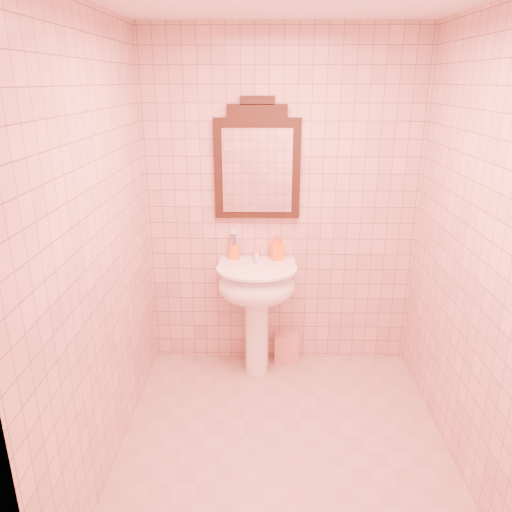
{
  "coord_description": "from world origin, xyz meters",
  "views": [
    {
      "loc": [
        -0.12,
        -2.47,
        2.13
      ],
      "look_at": [
        -0.18,
        0.55,
        1.06
      ],
      "focal_mm": 35.0,
      "sensor_mm": 36.0,
      "label": 1
    }
  ],
  "objects_px": {
    "mirror": "(257,164)",
    "soap_dispenser": "(277,247)",
    "toothbrush_cup": "(234,251)",
    "pedestal_sink": "(257,293)",
    "towel": "(287,348)"
  },
  "relations": [
    {
      "from": "pedestal_sink",
      "to": "soap_dispenser",
      "type": "distance_m",
      "value": 0.37
    },
    {
      "from": "pedestal_sink",
      "to": "mirror",
      "type": "distance_m",
      "value": 0.93
    },
    {
      "from": "pedestal_sink",
      "to": "toothbrush_cup",
      "type": "height_order",
      "value": "toothbrush_cup"
    },
    {
      "from": "mirror",
      "to": "towel",
      "type": "distance_m",
      "value": 1.48
    },
    {
      "from": "pedestal_sink",
      "to": "soap_dispenser",
      "type": "relative_size",
      "value": 4.54
    },
    {
      "from": "pedestal_sink",
      "to": "towel",
      "type": "height_order",
      "value": "pedestal_sink"
    },
    {
      "from": "mirror",
      "to": "soap_dispenser",
      "type": "distance_m",
      "value": 0.63
    },
    {
      "from": "mirror",
      "to": "toothbrush_cup",
      "type": "distance_m",
      "value": 0.67
    },
    {
      "from": "mirror",
      "to": "pedestal_sink",
      "type": "bearing_deg",
      "value": -90.0
    },
    {
      "from": "toothbrush_cup",
      "to": "towel",
      "type": "relative_size",
      "value": 0.87
    },
    {
      "from": "mirror",
      "to": "soap_dispenser",
      "type": "bearing_deg",
      "value": -13.18
    },
    {
      "from": "pedestal_sink",
      "to": "soap_dispenser",
      "type": "height_order",
      "value": "soap_dispenser"
    },
    {
      "from": "toothbrush_cup",
      "to": "soap_dispenser",
      "type": "xyz_separation_m",
      "value": [
        0.32,
        -0.01,
        0.04
      ]
    },
    {
      "from": "toothbrush_cup",
      "to": "soap_dispenser",
      "type": "height_order",
      "value": "toothbrush_cup"
    },
    {
      "from": "soap_dispenser",
      "to": "toothbrush_cup",
      "type": "bearing_deg",
      "value": 157.83
    }
  ]
}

